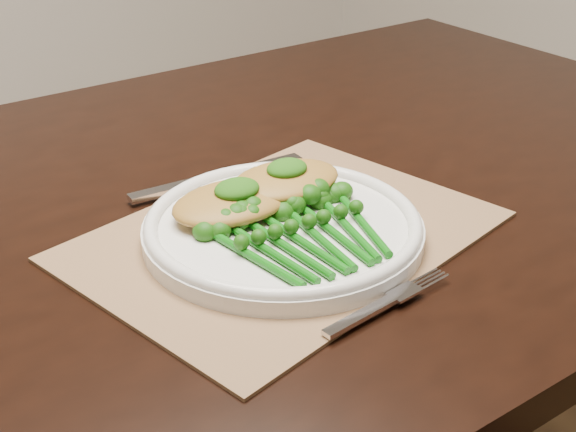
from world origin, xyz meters
TOP-DOWN VIEW (x-y plane):
  - placemat at (0.04, -0.01)m, footprint 0.46×0.37m
  - dinner_plate at (0.04, -0.02)m, footprint 0.29×0.29m
  - knife at (0.04, 0.14)m, footprint 0.23×0.05m
  - fork at (0.04, -0.18)m, footprint 0.16×0.02m
  - chicken_fillet_left at (0.01, 0.03)m, footprint 0.14×0.10m
  - chicken_fillet_right at (0.08, 0.03)m, footprint 0.14×0.10m
  - pesto_dollop_left at (0.01, 0.03)m, footprint 0.05×0.04m
  - pesto_dollop_right at (0.08, 0.03)m, footprint 0.05×0.04m
  - broccolini_bundle at (0.03, -0.07)m, footprint 0.17×0.19m

SIDE VIEW (x-z plane):
  - placemat at x=0.04m, z-range 0.75..0.75m
  - fork at x=0.04m, z-range 0.76..0.76m
  - knife at x=0.04m, z-range 0.75..0.76m
  - dinner_plate at x=0.04m, z-range 0.75..0.78m
  - broccolini_bundle at x=0.03m, z-range 0.76..0.79m
  - chicken_fillet_left at x=0.01m, z-range 0.77..0.80m
  - chicken_fillet_right at x=0.08m, z-range 0.78..0.80m
  - pesto_dollop_left at x=0.01m, z-range 0.79..0.81m
  - pesto_dollop_right at x=0.08m, z-range 0.80..0.81m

